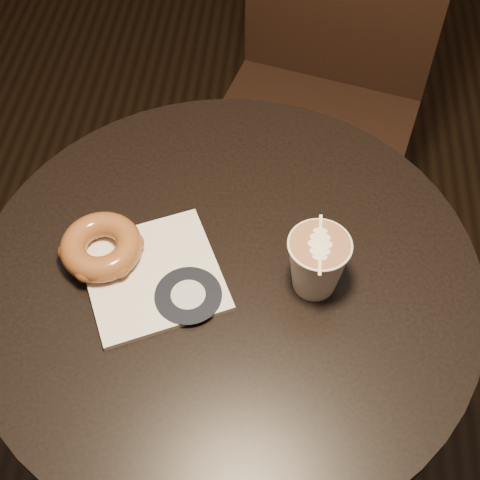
% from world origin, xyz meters
% --- Properties ---
extents(cafe_table, '(0.70, 0.70, 0.75)m').
position_xyz_m(cafe_table, '(0.00, 0.00, 0.55)').
color(cafe_table, black).
rests_on(cafe_table, ground).
extents(chair, '(0.51, 0.51, 1.06)m').
position_xyz_m(chair, '(0.14, 0.65, 0.59)').
color(chair, black).
rests_on(chair, ground).
extents(pastry_bag, '(0.23, 0.23, 0.01)m').
position_xyz_m(pastry_bag, '(-0.10, -0.02, 0.75)').
color(pastry_bag, silver).
rests_on(pastry_bag, cafe_table).
extents(doughnut, '(0.11, 0.11, 0.04)m').
position_xyz_m(doughnut, '(-0.17, 0.01, 0.78)').
color(doughnut, brown).
rests_on(doughnut, pastry_bag).
extents(latte_cup, '(0.08, 0.08, 0.09)m').
position_xyz_m(latte_cup, '(0.12, -0.01, 0.80)').
color(latte_cup, silver).
rests_on(latte_cup, cafe_table).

